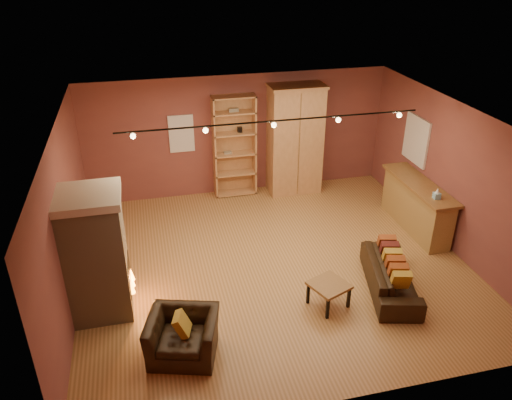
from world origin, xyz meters
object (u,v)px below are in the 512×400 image
object	(u,v)px
bookcase	(234,145)
coffee_table	(329,287)
armchair	(182,330)
loveseat	(391,270)
armoire	(295,140)
bar_counter	(416,206)
fireplace	(97,254)

from	to	relation	value
bookcase	coffee_table	size ratio (longest dim) A/B	3.25
coffee_table	armchair	bearing A→B (deg)	-167.68
bookcase	loveseat	size ratio (longest dim) A/B	1.24
armoire	coffee_table	world-z (taller)	armoire
armoire	coffee_table	bearing A→B (deg)	-99.74
armchair	coffee_table	world-z (taller)	armchair
coffee_table	bookcase	bearing A→B (deg)	98.44
bar_counter	bookcase	bearing A→B (deg)	142.71
fireplace	bookcase	bearing A→B (deg)	51.96
fireplace	bookcase	distance (m)	4.73
armoire	coffee_table	xyz separation A→B (m)	(-0.74, -4.29, -0.93)
bar_counter	armchair	world-z (taller)	bar_counter
armoire	bar_counter	bearing A→B (deg)	-50.46
fireplace	loveseat	bearing A→B (deg)	-7.18
coffee_table	fireplace	bearing A→B (deg)	167.83
armchair	coffee_table	size ratio (longest dim) A/B	1.54
bookcase	armchair	bearing A→B (deg)	-109.38
fireplace	armoire	distance (m)	5.58
bar_counter	loveseat	bearing A→B (deg)	-129.18
armoire	loveseat	world-z (taller)	armoire
bar_counter	coffee_table	world-z (taller)	bar_counter
bar_counter	armchair	xyz separation A→B (m)	(-5.10, -2.50, -0.09)
armoire	loveseat	xyz separation A→B (m)	(0.46, -4.12, -0.91)
coffee_table	armoire	bearing A→B (deg)	80.26
bookcase	bar_counter	bearing A→B (deg)	-37.29
fireplace	coffee_table	distance (m)	3.73
bar_counter	loveseat	size ratio (longest dim) A/B	1.13
bar_counter	loveseat	world-z (taller)	bar_counter
bookcase	bar_counter	world-z (taller)	bookcase
bookcase	coffee_table	world-z (taller)	bookcase
armchair	bookcase	bearing A→B (deg)	87.09
armchair	coffee_table	distance (m)	2.49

